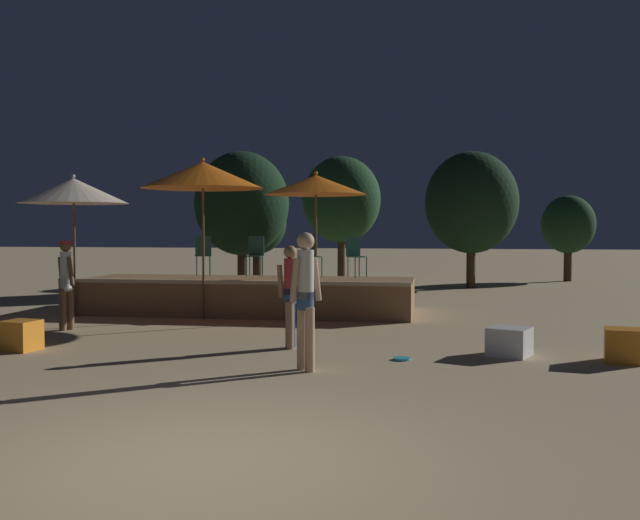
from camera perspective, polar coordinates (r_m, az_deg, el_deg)
name	(u,v)px	position (r m, az deg, el deg)	size (l,w,h in m)	color
ground_plane	(197,462)	(6.08, -9.84, -15.65)	(120.00, 120.00, 0.00)	tan
wooden_deck	(245,295)	(16.29, -6.00, -2.83)	(7.57, 2.82, 0.81)	olive
patio_umbrella_0	(316,185)	(14.66, -0.33, 6.01)	(2.10, 2.10, 3.06)	brown
patio_umbrella_1	(203,175)	(14.95, -9.36, 6.71)	(2.52, 2.52, 3.34)	brown
patio_umbrella_2	(73,191)	(16.10, -19.12, 5.25)	(2.30, 2.30, 3.04)	brown
cube_seat_0	(21,335)	(12.02, -22.81, -5.58)	(0.55, 0.55, 0.47)	orange
cube_seat_1	(509,342)	(11.00, 14.91, -6.32)	(0.74, 0.74, 0.42)	white
cube_seat_2	(623,345)	(10.99, 23.10, -6.31)	(0.58, 0.58, 0.48)	orange
person_0	(290,294)	(11.22, -2.40, -2.72)	(0.44, 0.29, 1.62)	#2D4C7F
person_1	(306,294)	(9.44, -1.16, -2.72)	(0.41, 0.43, 1.84)	tan
person_2	(66,280)	(14.01, -19.66, -1.53)	(0.46, 0.32, 1.67)	brown
bistro_chair_0	(255,252)	(16.31, -5.19, 0.66)	(0.40, 0.40, 0.90)	#1E4C47
bistro_chair_1	(203,252)	(16.52, -9.32, 0.66)	(0.43, 0.44, 0.90)	#1E4C47
bistro_chair_2	(311,253)	(15.69, -0.73, 0.59)	(0.43, 0.43, 0.90)	#1E4C47
bistro_chair_3	(355,252)	(15.91, 2.82, 0.62)	(0.48, 0.48, 0.90)	#1E4C47
frisbee_disc	(402,359)	(10.40, 6.57, -7.85)	(0.25, 0.25, 0.03)	#33B2D8
background_tree_0	(568,225)	(26.81, 19.25, 2.67)	(1.87, 1.87, 3.05)	#3D2B1C
background_tree_1	(471,203)	(22.90, 12.03, 4.51)	(2.91, 2.91, 4.30)	#3D2B1C
background_tree_2	(341,200)	(25.93, 1.72, 4.84)	(2.85, 2.85, 4.50)	#3D2B1C
background_tree_3	(242,204)	(21.54, -6.28, 4.51)	(2.83, 2.83, 4.19)	#3D2B1C
background_tree_4	(257,222)	(22.54, -5.05, 3.03)	(1.86, 1.86, 3.12)	#3D2B1C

